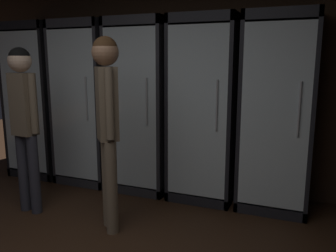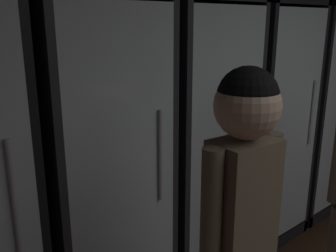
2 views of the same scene
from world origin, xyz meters
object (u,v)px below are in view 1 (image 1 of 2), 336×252
(cooler_left, at_px, (89,105))
(cooler_right, at_px, (205,111))
(cooler_far_left, at_px, (41,102))
(cooler_center, at_px, (143,108))
(shopper_far, at_px, (107,112))
(cooler_far_right, at_px, (277,115))
(shopper_near, at_px, (24,111))

(cooler_left, bearing_deg, cooler_right, -0.06)
(cooler_far_left, relative_size, cooler_center, 1.00)
(cooler_right, bearing_deg, shopper_far, -117.83)
(cooler_left, distance_m, shopper_far, 1.44)
(cooler_far_left, bearing_deg, cooler_right, 0.04)
(cooler_center, bearing_deg, cooler_far_right, 0.00)
(cooler_far_left, relative_size, shopper_near, 1.21)
(cooler_left, height_order, cooler_center, same)
(cooler_far_left, relative_size, cooler_far_right, 1.00)
(cooler_far_right, distance_m, shopper_near, 2.53)
(cooler_left, xyz_separation_m, cooler_far_right, (2.27, -0.00, 0.00))
(cooler_far_left, bearing_deg, cooler_left, 0.23)
(cooler_left, height_order, cooler_far_right, same)
(cooler_far_left, bearing_deg, shopper_far, -32.69)
(cooler_far_right, height_order, shopper_far, cooler_far_right)
(shopper_far, bearing_deg, cooler_far_left, 147.31)
(cooler_center, xyz_separation_m, cooler_right, (0.76, -0.00, 0.01))
(cooler_far_left, distance_m, cooler_far_right, 3.03)
(cooler_center, relative_size, shopper_near, 1.21)
(cooler_far_left, height_order, shopper_far, cooler_far_left)
(cooler_left, height_order, shopper_far, cooler_left)
(cooler_center, height_order, cooler_right, same)
(cooler_center, xyz_separation_m, shopper_far, (0.18, -1.09, 0.11))
(cooler_left, relative_size, cooler_far_right, 1.00)
(cooler_center, height_order, shopper_far, cooler_center)
(cooler_center, relative_size, cooler_far_right, 1.00)
(cooler_left, distance_m, cooler_right, 1.51)
(cooler_far_left, xyz_separation_m, cooler_right, (2.27, 0.00, 0.00))
(shopper_near, relative_size, shopper_far, 0.95)
(cooler_far_left, distance_m, cooler_right, 2.27)
(cooler_left, distance_m, cooler_far_right, 2.27)
(cooler_right, height_order, cooler_far_right, same)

